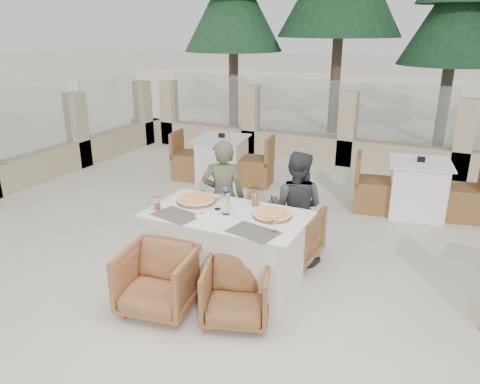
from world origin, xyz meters
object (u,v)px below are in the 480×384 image
at_px(armchair_far_left, 222,221).
at_px(bg_table_b, 417,188).
at_px(water_bottle, 226,201).
at_px(diner_left, 223,197).
at_px(pizza_right, 272,214).
at_px(armchair_near_right, 237,293).
at_px(diner_right, 296,207).
at_px(wine_glass_centre, 217,201).
at_px(beer_glass_left, 157,203).
at_px(dining_table, 227,248).
at_px(olive_dish, 203,214).
at_px(armchair_near_left, 158,280).
at_px(pizza_left, 196,200).
at_px(wine_glass_corner, 275,222).
at_px(beer_glass_right, 255,199).
at_px(bg_table_a, 222,160).
at_px(armchair_far_right, 288,234).

xyz_separation_m(armchair_far_left, bg_table_b, (2.01, 2.04, 0.09)).
height_order(water_bottle, diner_left, diner_left).
xyz_separation_m(pizza_right, armchair_near_right, (-0.05, -0.68, -0.52)).
distance_m(diner_right, bg_table_b, 2.34).
height_order(wine_glass_centre, beer_glass_left, wine_glass_centre).
bearing_deg(armchair_far_left, dining_table, 102.65).
distance_m(water_bottle, beer_glass_left, 0.72).
xyz_separation_m(olive_dish, armchair_near_left, (-0.17, -0.55, -0.48)).
xyz_separation_m(pizza_left, wine_glass_centre, (0.30, -0.08, 0.07)).
bearing_deg(armchair_near_right, pizza_left, 120.72).
distance_m(wine_glass_corner, beer_glass_left, 1.28).
height_order(beer_glass_left, beer_glass_right, beer_glass_right).
height_order(armchair_far_left, bg_table_a, bg_table_a).
height_order(pizza_right, bg_table_b, pizza_right).
height_order(dining_table, diner_right, diner_right).
bearing_deg(water_bottle, bg_table_a, 118.76).
bearing_deg(armchair_near_left, armchair_far_left, 85.41).
xyz_separation_m(water_bottle, diner_left, (-0.37, 0.64, -0.23)).
height_order(beer_glass_left, armchair_near_right, beer_glass_left).
relative_size(water_bottle, armchair_far_left, 0.42).
bearing_deg(bg_table_a, armchair_near_left, -79.67).
height_order(wine_glass_corner, armchair_far_right, wine_glass_corner).
height_order(wine_glass_corner, beer_glass_left, wine_glass_corner).
bearing_deg(armchair_near_right, wine_glass_centre, 111.28).
bearing_deg(wine_glass_corner, armchair_near_left, -150.51).
distance_m(pizza_left, beer_glass_right, 0.63).
bearing_deg(wine_glass_centre, dining_table, -22.24).
relative_size(wine_glass_corner, bg_table_a, 0.11).
xyz_separation_m(wine_glass_corner, beer_glass_left, (-1.28, -0.02, -0.02)).
relative_size(diner_left, bg_table_a, 0.82).
bearing_deg(diner_right, olive_dish, 52.27).
xyz_separation_m(dining_table, wine_glass_centre, (-0.14, 0.06, 0.48)).
xyz_separation_m(wine_glass_centre, armchair_near_left, (-0.21, -0.79, -0.55)).
xyz_separation_m(water_bottle, olive_dish, (-0.17, -0.16, -0.12)).
relative_size(wine_glass_centre, armchair_far_left, 0.28).
relative_size(wine_glass_centre, wine_glass_corner, 1.00).
relative_size(beer_glass_left, olive_dish, 1.25).
bearing_deg(armchair_far_left, armchair_near_right, 104.06).
bearing_deg(bg_table_a, armchair_far_right, -56.21).
height_order(dining_table, pizza_left, pizza_left).
relative_size(beer_glass_right, diner_left, 0.11).
distance_m(wine_glass_corner, armchair_far_right, 1.12).
xyz_separation_m(wine_glass_centre, beer_glass_right, (0.30, 0.27, -0.02)).
xyz_separation_m(pizza_left, bg_table_b, (1.97, 2.69, -0.41)).
xyz_separation_m(pizza_left, armchair_near_left, (0.09, -0.86, -0.49)).
xyz_separation_m(beer_glass_left, armchair_near_right, (1.07, -0.34, -0.56)).
relative_size(wine_glass_corner, armchair_far_right, 0.27).
relative_size(beer_glass_right, armchair_far_left, 0.23).
relative_size(dining_table, bg_table_a, 0.98).
relative_size(armchair_near_left, bg_table_a, 0.41).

